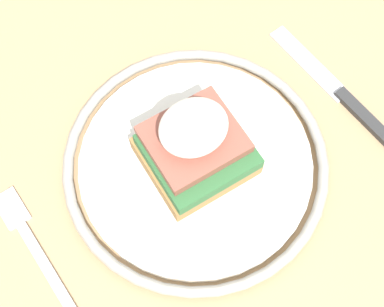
{
  "coord_description": "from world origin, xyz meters",
  "views": [
    {
      "loc": [
        -0.1,
        -0.14,
        1.22
      ],
      "look_at": [
        -0.0,
        0.02,
        0.78
      ],
      "focal_mm": 50.0,
      "sensor_mm": 36.0,
      "label": 1
    }
  ],
  "objects_px": {
    "fork": "(34,246)",
    "plate": "(192,165)",
    "sandwich": "(193,147)",
    "knife": "(343,96)"
  },
  "relations": [
    {
      "from": "sandwich",
      "to": "plate",
      "type": "bearing_deg",
      "value": -155.43
    },
    {
      "from": "plate",
      "to": "knife",
      "type": "xyz_separation_m",
      "value": [
        0.17,
        -0.01,
        -0.01
      ]
    },
    {
      "from": "sandwich",
      "to": "knife",
      "type": "bearing_deg",
      "value": -4.88
    },
    {
      "from": "sandwich",
      "to": "knife",
      "type": "xyz_separation_m",
      "value": [
        0.17,
        -0.01,
        -0.04
      ]
    },
    {
      "from": "sandwich",
      "to": "fork",
      "type": "height_order",
      "value": "sandwich"
    },
    {
      "from": "plate",
      "to": "fork",
      "type": "height_order",
      "value": "plate"
    },
    {
      "from": "plate",
      "to": "sandwich",
      "type": "relative_size",
      "value": 2.77
    },
    {
      "from": "fork",
      "to": "knife",
      "type": "xyz_separation_m",
      "value": [
        0.33,
        -0.02,
        0.0
      ]
    },
    {
      "from": "fork",
      "to": "plate",
      "type": "bearing_deg",
      "value": -3.04
    },
    {
      "from": "plate",
      "to": "knife",
      "type": "bearing_deg",
      "value": -4.6
    }
  ]
}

